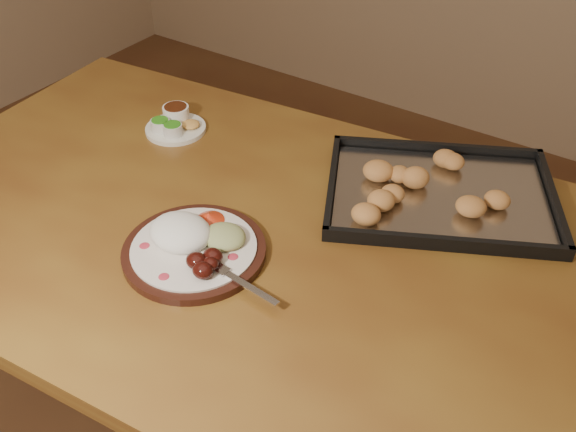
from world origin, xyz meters
The scene contains 4 objects.
dining_table centered at (0.09, 0.14, 0.65)m, with size 1.58×1.03×0.75m.
dinner_plate centered at (0.07, 0.03, 0.77)m, with size 0.34×0.26×0.06m.
condiment_saucer centered at (-0.25, 0.34, 0.77)m, with size 0.14×0.14×0.05m.
baking_tray centered at (0.37, 0.44, 0.76)m, with size 0.55×0.50×0.05m.
Camera 1 is at (0.70, -0.60, 1.53)m, focal length 40.00 mm.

